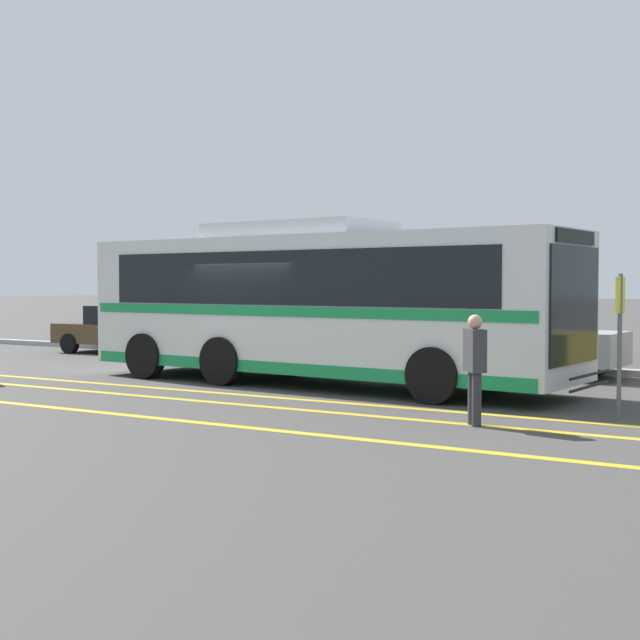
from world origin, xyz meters
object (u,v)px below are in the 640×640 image
(parked_car_2, at_px, (529,342))
(pedestrian_0, at_px, (475,363))
(parked_car_0, at_px, (119,330))
(transit_bus, at_px, (320,301))
(parked_car_1, at_px, (285,334))
(bus_stop_sign, at_px, (620,327))

(parked_car_2, height_order, pedestrian_0, pedestrian_0)
(parked_car_2, bearing_deg, parked_car_0, -87.30)
(transit_bus, xyz_separation_m, parked_car_0, (-9.48, 4.00, -1.02))
(parked_car_0, bearing_deg, transit_bus, -115.15)
(transit_bus, bearing_deg, parked_car_1, -134.29)
(parked_car_1, height_order, bus_stop_sign, bus_stop_sign)
(parked_car_0, relative_size, bus_stop_sign, 1.77)
(bus_stop_sign, bearing_deg, pedestrian_0, -39.50)
(transit_bus, bearing_deg, bus_stop_sign, 80.23)
(transit_bus, height_order, parked_car_1, transit_bus)
(transit_bus, xyz_separation_m, bus_stop_sign, (6.39, -1.61, -0.31))
(parked_car_0, height_order, pedestrian_0, pedestrian_0)
(parked_car_1, height_order, parked_car_2, parked_car_2)
(parked_car_1, relative_size, parked_car_2, 1.15)
(transit_bus, xyz_separation_m, parked_car_1, (-3.42, 3.88, -0.98))
(transit_bus, distance_m, parked_car_2, 5.20)
(parked_car_2, bearing_deg, transit_bus, -35.08)
(parked_car_1, height_order, pedestrian_0, pedestrian_0)
(parked_car_1, bearing_deg, pedestrian_0, -132.67)
(parked_car_2, distance_m, bus_stop_sign, 6.57)
(bus_stop_sign, bearing_deg, transit_bus, -99.77)
(transit_bus, relative_size, bus_stop_sign, 4.96)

